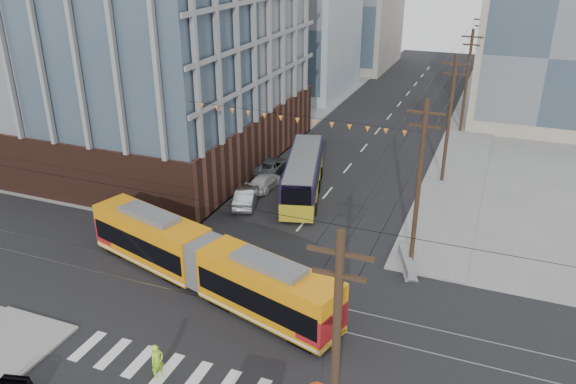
% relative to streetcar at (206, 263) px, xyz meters
% --- Properties ---
extents(ground, '(160.00, 160.00, 0.00)m').
position_rel_streetcar_xyz_m(ground, '(2.47, -4.01, -1.76)').
color(ground, slate).
extents(office_building, '(30.00, 25.00, 28.60)m').
position_rel_streetcar_xyz_m(office_building, '(-19.53, 18.99, 12.54)').
color(office_building, '#381E16').
rests_on(office_building, ground).
extents(bg_bldg_nw_near, '(18.00, 16.00, 18.00)m').
position_rel_streetcar_xyz_m(bg_bldg_nw_near, '(-14.53, 47.99, 7.24)').
color(bg_bldg_nw_near, '#8C99A5').
rests_on(bg_bldg_nw_near, ground).
extents(bg_bldg_ne_near, '(14.00, 14.00, 16.00)m').
position_rel_streetcar_xyz_m(bg_bldg_ne_near, '(18.47, 43.99, 6.24)').
color(bg_bldg_ne_near, gray).
rests_on(bg_bldg_ne_near, ground).
extents(bg_bldg_nw_far, '(16.00, 18.00, 20.00)m').
position_rel_streetcar_xyz_m(bg_bldg_nw_far, '(-11.53, 67.99, 8.24)').
color(bg_bldg_nw_far, gray).
rests_on(bg_bldg_nw_far, ground).
extents(bg_bldg_ne_far, '(16.00, 16.00, 14.00)m').
position_rel_streetcar_xyz_m(bg_bldg_ne_far, '(20.47, 63.99, 5.24)').
color(bg_bldg_ne_far, '#8C99A5').
rests_on(bg_bldg_ne_far, ground).
extents(utility_pole_near, '(0.30, 0.30, 11.00)m').
position_rel_streetcar_xyz_m(utility_pole_near, '(10.97, -10.01, 3.74)').
color(utility_pole_near, black).
rests_on(utility_pole_near, ground).
extents(utility_pole_far, '(0.30, 0.30, 11.00)m').
position_rel_streetcar_xyz_m(utility_pole_far, '(10.97, 51.99, 3.74)').
color(utility_pole_far, black).
rests_on(utility_pole_far, ground).
extents(streetcar, '(18.25, 7.53, 3.52)m').
position_rel_streetcar_xyz_m(streetcar, '(0.00, 0.00, 0.00)').
color(streetcar, orange).
rests_on(streetcar, ground).
extents(city_bus, '(5.53, 12.03, 3.33)m').
position_rel_streetcar_xyz_m(city_bus, '(0.58, 15.21, -0.09)').
color(city_bus, black).
rests_on(city_bus, ground).
extents(parked_car_silver, '(2.67, 4.64, 1.45)m').
position_rel_streetcar_xyz_m(parked_car_silver, '(-2.82, 11.49, -1.03)').
color(parked_car_silver, '#AAACB1').
rests_on(parked_car_silver, ground).
extents(parked_car_white, '(1.92, 4.32, 1.23)m').
position_rel_streetcar_xyz_m(parked_car_white, '(-2.79, 14.95, -1.14)').
color(parked_car_white, silver).
rests_on(parked_car_white, ground).
extents(parked_car_grey, '(2.38, 4.71, 1.28)m').
position_rel_streetcar_xyz_m(parked_car_grey, '(-3.63, 18.50, -1.12)').
color(parked_car_grey, '#444B50').
rests_on(parked_car_grey, ground).
extents(pedestrian, '(0.66, 0.80, 1.87)m').
position_rel_streetcar_xyz_m(pedestrian, '(1.59, -7.58, -0.82)').
color(pedestrian, '#ADEB2E').
rests_on(pedestrian, ground).
extents(jersey_barrier, '(1.99, 3.61, 0.71)m').
position_rel_streetcar_xyz_m(jersey_barrier, '(10.77, 6.80, -1.40)').
color(jersey_barrier, slate).
rests_on(jersey_barrier, ground).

